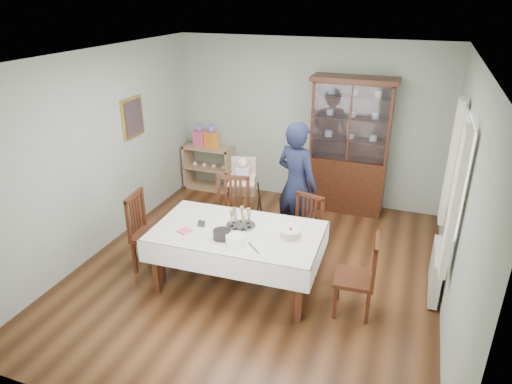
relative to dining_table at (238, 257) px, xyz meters
The scene contains 25 objects.
floor 0.54m from the dining_table, 72.00° to the left, with size 5.00×5.00×0.00m, color #593319.
room_shell 1.59m from the dining_table, 82.57° to the left, with size 5.00×5.00×5.00m.
dining_table is the anchor object (origin of this frame).
china_cabinet 2.85m from the dining_table, 71.68° to the left, with size 1.30×0.48×2.18m.
sideboard 3.10m from the dining_table, 121.79° to the left, with size 0.90×0.38×0.80m.
picture_frame 2.71m from the dining_table, 151.20° to the left, with size 0.04×0.48×0.58m, color gold.
window 2.69m from the dining_table, 15.70° to the left, with size 0.04×1.02×1.22m, color white.
curtain_left 2.51m from the dining_table, ahead, with size 0.07×0.30×1.55m, color silver.
curtain_right 2.82m from the dining_table, 29.29° to the left, with size 0.07×0.30×1.55m, color silver.
radiator 2.37m from the dining_table, 16.09° to the left, with size 0.10×0.80×0.55m, color white.
chair_far_left 0.78m from the dining_table, 118.76° to the left, with size 0.56×0.56×1.06m.
chair_far_right 0.97m from the dining_table, 50.43° to the left, with size 0.51×0.51×0.94m.
chair_end_left 1.19m from the dining_table, behind, with size 0.51×0.51×1.03m.
chair_end_right 1.43m from the dining_table, ahead, with size 0.46×0.46×0.95m.
woman 1.42m from the dining_table, 73.64° to the left, with size 0.65×0.43×1.79m, color black.
high_chair 1.52m from the dining_table, 108.86° to the left, with size 0.61×0.61×1.12m.
champagne_tray 0.45m from the dining_table, 87.84° to the left, with size 0.36×0.36×0.22m.
birthday_cake 0.77m from the dining_table, ahead, with size 0.27×0.27×0.19m.
plate_stack_dark 0.49m from the dining_table, 111.86° to the right, with size 0.21×0.21×0.10m, color black.
plate_stack_white 0.52m from the dining_table, 71.30° to the right, with size 0.22×0.22×0.10m, color white.
napkin_stack 0.73m from the dining_table, 157.08° to the right, with size 0.13×0.13×0.02m, color #E25379.
cutlery 0.63m from the dining_table, behind, with size 0.12×0.18×0.01m, color silver, non-canonical shape.
cake_knife 0.60m from the dining_table, 44.74° to the right, with size 0.25×0.02×0.01m, color silver.
gift_bag_pink 3.22m from the dining_table, 124.37° to the left, with size 0.22×0.17×0.38m.
gift_bag_orange 3.10m from the dining_table, 120.70° to the left, with size 0.25×0.20×0.40m.
Camera 1 is at (1.71, -4.73, 3.35)m, focal length 32.00 mm.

